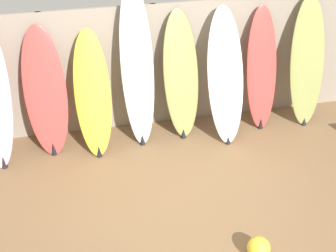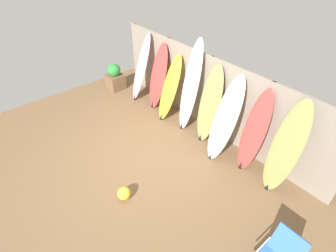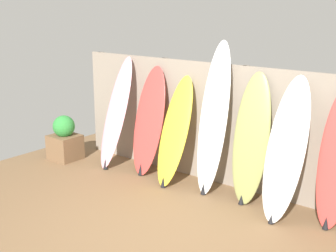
{
  "view_description": "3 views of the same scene",
  "coord_description": "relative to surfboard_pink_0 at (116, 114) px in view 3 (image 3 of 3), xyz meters",
  "views": [
    {
      "loc": [
        -1.0,
        -3.73,
        3.86
      ],
      "look_at": [
        -0.13,
        0.43,
        0.97
      ],
      "focal_mm": 50.0,
      "sensor_mm": 36.0,
      "label": 1
    },
    {
      "loc": [
        3.39,
        -2.01,
        3.97
      ],
      "look_at": [
        0.4,
        0.47,
        0.96
      ],
      "focal_mm": 28.0,
      "sensor_mm": 36.0,
      "label": 2
    },
    {
      "loc": [
        3.17,
        -3.67,
        2.64
      ],
      "look_at": [
        -0.45,
        0.88,
        1.1
      ],
      "focal_mm": 50.0,
      "sensor_mm": 36.0,
      "label": 3
    }
  ],
  "objects": [
    {
      "name": "fence_back",
      "position": [
        2.11,
        0.41,
        0.02
      ],
      "size": [
        6.08,
        0.11,
        1.8
      ],
      "color": "gray",
      "rests_on": "ground"
    },
    {
      "name": "surfboard_pink_0",
      "position": [
        0.0,
        0.0,
        0.0
      ],
      "size": [
        0.52,
        0.7,
        1.8
      ],
      "color": "pink",
      "rests_on": "ground"
    },
    {
      "name": "surfboard_olive_4",
      "position": [
        2.42,
        0.1,
        -0.01
      ],
      "size": [
        0.55,
        0.54,
        1.76
      ],
      "color": "olive",
      "rests_on": "ground"
    },
    {
      "name": "surfboard_white_3",
      "position": [
        1.83,
        0.08,
        0.18
      ],
      "size": [
        0.45,
        0.54,
        2.15
      ],
      "color": "white",
      "rests_on": "ground"
    },
    {
      "name": "planter_box",
      "position": [
        -0.94,
        -0.33,
        -0.54
      ],
      "size": [
        0.49,
        0.45,
        0.77
      ],
      "color": "brown",
      "rests_on": "ground"
    },
    {
      "name": "surfboard_red_1",
      "position": [
        0.63,
        0.09,
        -0.05
      ],
      "size": [
        0.55,
        0.52,
        1.69
      ],
      "color": "#D13D38",
      "rests_on": "ground"
    },
    {
      "name": "ground",
      "position": [
        2.11,
        -1.6,
        -0.88
      ],
      "size": [
        7.68,
        7.68,
        0.0
      ],
      "primitive_type": "plane",
      "color": "brown"
    },
    {
      "name": "surfboard_yellow_2",
      "position": [
        1.22,
        -0.01,
        -0.09
      ],
      "size": [
        0.48,
        0.67,
        1.61
      ],
      "color": "yellow",
      "rests_on": "ground"
    },
    {
      "name": "surfboard_white_5",
      "position": [
        3.0,
        -0.06,
        0.0
      ],
      "size": [
        0.51,
        0.72,
        1.79
      ],
      "color": "white",
      "rests_on": "ground"
    }
  ]
}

